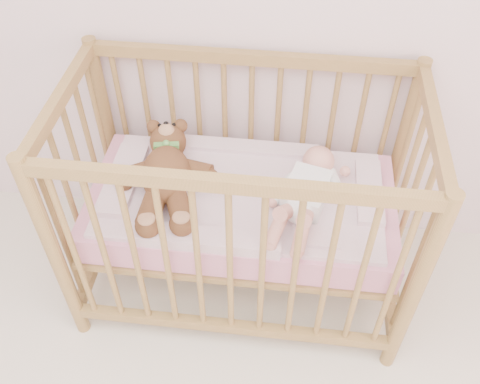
# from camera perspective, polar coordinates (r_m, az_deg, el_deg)

# --- Properties ---
(crib) EXTENTS (1.36, 0.76, 1.00)m
(crib) POSITION_cam_1_polar(r_m,az_deg,el_deg) (2.16, 0.16, -1.28)
(crib) COLOR #A57E46
(crib) RESTS_ON floor
(mattress) EXTENTS (1.22, 0.62, 0.13)m
(mattress) POSITION_cam_1_polar(r_m,az_deg,el_deg) (2.17, 0.16, -1.55)
(mattress) COLOR pink
(mattress) RESTS_ON crib
(blanket) EXTENTS (1.10, 0.58, 0.06)m
(blanket) POSITION_cam_1_polar(r_m,az_deg,el_deg) (2.12, 0.16, -0.17)
(blanket) COLOR pink
(blanket) RESTS_ON mattress
(baby) EXTENTS (0.41, 0.62, 0.14)m
(baby) POSITION_cam_1_polar(r_m,az_deg,el_deg) (2.05, 7.12, 0.29)
(baby) COLOR white
(baby) RESTS_ON blanket
(teddy_bear) EXTENTS (0.52, 0.67, 0.17)m
(teddy_bear) POSITION_cam_1_polar(r_m,az_deg,el_deg) (2.09, -7.86, 1.75)
(teddy_bear) COLOR brown
(teddy_bear) RESTS_ON blanket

